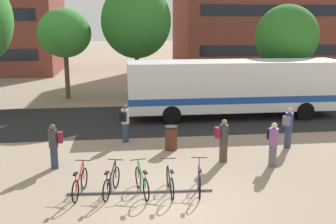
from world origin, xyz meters
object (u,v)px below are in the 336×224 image
object	(u,v)px
parked_bicycle_green_2	(142,182)
street_tree_3	(65,33)
commuter_black_pack_4	(273,141)
city_bus	(235,86)
parked_bicycle_purple_4	(199,180)
commuter_maroon_pack_3	(223,138)
parked_bicycle_black_1	(111,183)
trash_bin	(171,138)
commuter_maroon_pack_0	(54,143)
commuter_black_pack_1	(125,121)
commuter_grey_pack_2	(288,125)
street_tree_0	(136,21)
street_tree_2	(287,37)
parked_bicycle_silver_3	(170,181)
parked_bicycle_red_0	(80,184)

from	to	relation	value
parked_bicycle_green_2	street_tree_3	xyz separation A→B (m)	(-4.33, 16.44, 4.16)
commuter_black_pack_4	city_bus	bearing A→B (deg)	174.06
street_tree_3	city_bus	bearing A→B (deg)	-33.68
parked_bicycle_purple_4	commuter_maroon_pack_3	distance (m)	3.03
parked_bicycle_black_1	trash_bin	world-z (taller)	trash_bin
commuter_maroon_pack_0	commuter_black_pack_1	bearing A→B (deg)	-138.62
commuter_maroon_pack_0	commuter_grey_pack_2	distance (m)	9.65
commuter_black_pack_1	street_tree_0	xyz separation A→B (m)	(1.03, 10.95, 4.35)
commuter_maroon_pack_3	commuter_grey_pack_2	bearing A→B (deg)	19.94
parked_bicycle_black_1	commuter_maroon_pack_0	bearing A→B (deg)	56.04
parked_bicycle_green_2	street_tree_2	world-z (taller)	street_tree_2
street_tree_0	street_tree_2	size ratio (longest dim) A/B	1.23
parked_bicycle_purple_4	commuter_black_pack_1	xyz separation A→B (m)	(-2.28, 5.62, 0.62)
commuter_black_pack_4	street_tree_3	world-z (taller)	street_tree_3
parked_bicycle_green_2	commuter_black_pack_4	bearing A→B (deg)	-80.54
parked_bicycle_silver_3	trash_bin	bearing A→B (deg)	-7.86
parked_bicycle_silver_3	commuter_black_pack_4	bearing A→B (deg)	-65.27
parked_bicycle_black_1	commuter_black_pack_4	xyz separation A→B (m)	(5.98, 1.79, 0.59)
parked_bicycle_black_1	parked_bicycle_green_2	xyz separation A→B (m)	(0.96, -0.09, 0.00)
parked_bicycle_black_1	commuter_maroon_pack_0	distance (m)	3.36
parked_bicycle_purple_4	trash_bin	world-z (taller)	trash_bin
street_tree_3	trash_bin	bearing A→B (deg)	-64.55
commuter_maroon_pack_0	commuter_grey_pack_2	size ratio (longest dim) A/B	0.96
commuter_black_pack_1	commuter_maroon_pack_3	distance (m)	4.78
commuter_black_pack_1	street_tree_3	distance (m)	12.08
parked_bicycle_purple_4	commuter_maroon_pack_3	world-z (taller)	commuter_maroon_pack_3
parked_bicycle_black_1	commuter_maroon_pack_3	distance (m)	4.93
parked_bicycle_red_0	parked_bicycle_green_2	size ratio (longest dim) A/B	1.00
parked_bicycle_red_0	parked_bicycle_black_1	size ratio (longest dim) A/B	1.02
parked_bicycle_silver_3	trash_bin	xyz separation A→B (m)	(0.58, 4.27, 0.13)
commuter_black_pack_1	commuter_black_pack_4	size ratio (longest dim) A/B	1.02
city_bus	parked_bicycle_purple_4	size ratio (longest dim) A/B	7.06
parked_bicycle_purple_4	street_tree_2	bearing A→B (deg)	-22.31
parked_bicycle_black_1	trash_bin	xyz separation A→B (m)	(2.43, 4.16, 0.13)
street_tree_2	parked_bicycle_red_0	bearing A→B (deg)	-132.57
city_bus	commuter_maroon_pack_3	bearing A→B (deg)	-109.56
parked_bicycle_silver_3	street_tree_2	distance (m)	16.90
city_bus	trash_bin	size ratio (longest dim) A/B	11.69
commuter_black_pack_1	parked_bicycle_black_1	bearing A→B (deg)	-162.66
commuter_maroon_pack_0	commuter_black_pack_1	size ratio (longest dim) A/B	0.98
commuter_black_pack_4	street_tree_3	xyz separation A→B (m)	(-9.35, 14.56, 3.57)
commuter_maroon_pack_0	street_tree_3	world-z (taller)	street_tree_3
parked_bicycle_purple_4	commuter_maroon_pack_0	distance (m)	5.63
parked_bicycle_red_0	commuter_black_pack_1	xyz separation A→B (m)	(1.49, 5.44, 0.62)
street_tree_2	parked_bicycle_black_1	bearing A→B (deg)	-130.13
parked_bicycle_green_2	commuter_black_pack_1	world-z (taller)	commuter_black_pack_1
city_bus	commuter_black_pack_4	size ratio (longest dim) A/B	7.07
city_bus	street_tree_3	size ratio (longest dim) A/B	1.93
commuter_grey_pack_2	commuter_black_pack_1	bearing A→B (deg)	125.63
parked_bicycle_red_0	parked_bicycle_silver_3	world-z (taller)	same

